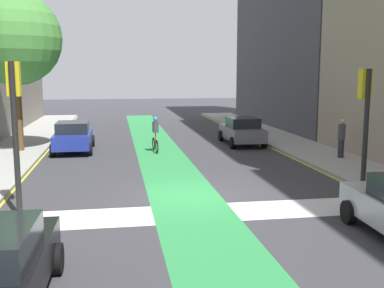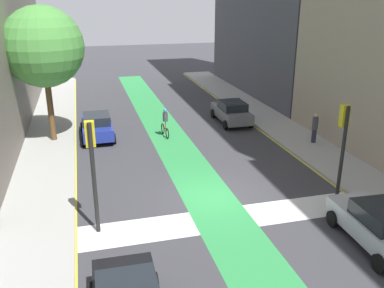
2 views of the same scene
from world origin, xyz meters
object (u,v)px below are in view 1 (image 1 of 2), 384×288
object	(u,v)px
car_blue_left_far	(73,136)
car_grey_right_far	(242,131)
street_tree_near	(14,39)
pedestrian_sidewalk_right_a	(341,138)
cyclist_in_lane	(155,133)
traffic_signal_near_left	(15,110)
traffic_signal_near_right	(365,108)

from	to	relation	value
car_blue_left_far	car_grey_right_far	size ratio (longest dim) A/B	1.00
street_tree_near	pedestrian_sidewalk_right_a	bearing A→B (deg)	-16.74
car_grey_right_far	cyclist_in_lane	xyz separation A→B (m)	(-5.13, -1.75, 0.17)
street_tree_near	traffic_signal_near_left	bearing A→B (deg)	-79.22
traffic_signal_near_right	cyclist_in_lane	xyz separation A→B (m)	(-5.84, 10.11, -1.98)
car_grey_right_far	street_tree_near	distance (m)	13.01
traffic_signal_near_left	car_grey_right_far	world-z (taller)	traffic_signal_near_left
traffic_signal_near_right	pedestrian_sidewalk_right_a	xyz separation A→B (m)	(2.53, 6.29, -1.87)
traffic_signal_near_right	car_blue_left_far	distance (m)	15.03
street_tree_near	traffic_signal_near_right	bearing A→B (deg)	-40.55
traffic_signal_near_right	car_blue_left_far	size ratio (longest dim) A/B	1.00
pedestrian_sidewalk_right_a	cyclist_in_lane	bearing A→B (deg)	155.46
car_blue_left_far	street_tree_near	xyz separation A→B (m)	(-2.64, -0.09, 4.95)
traffic_signal_near_left	car_grey_right_far	distance (m)	15.77
traffic_signal_near_left	street_tree_near	size ratio (longest dim) A/B	0.55
traffic_signal_near_left	car_blue_left_far	world-z (taller)	traffic_signal_near_left
cyclist_in_lane	street_tree_near	bearing A→B (deg)	173.69
car_grey_right_far	pedestrian_sidewalk_right_a	bearing A→B (deg)	-59.77
traffic_signal_near_right	pedestrian_sidewalk_right_a	world-z (taller)	traffic_signal_near_right
cyclist_in_lane	car_blue_left_far	bearing A→B (deg)	168.65
car_blue_left_far	street_tree_near	distance (m)	5.61
traffic_signal_near_left	car_blue_left_far	distance (m)	11.43
street_tree_near	cyclist_in_lane	bearing A→B (deg)	-6.31
traffic_signal_near_right	street_tree_near	bearing A→B (deg)	139.45
car_grey_right_far	pedestrian_sidewalk_right_a	distance (m)	6.45
car_grey_right_far	street_tree_near	bearing A→B (deg)	-175.29
traffic_signal_near_right	traffic_signal_near_left	size ratio (longest dim) A/B	0.96
car_blue_left_far	street_tree_near	bearing A→B (deg)	-178.09
traffic_signal_near_left	cyclist_in_lane	xyz separation A→B (m)	(4.75, 10.34, -2.09)
pedestrian_sidewalk_right_a	street_tree_near	size ratio (longest dim) A/B	0.23
pedestrian_sidewalk_right_a	street_tree_near	bearing A→B (deg)	163.26
car_blue_left_far	car_grey_right_far	distance (m)	9.39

